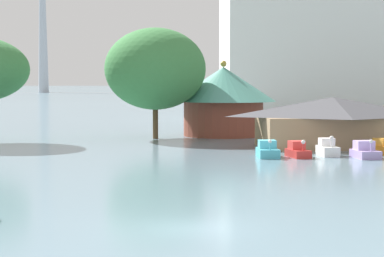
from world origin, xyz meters
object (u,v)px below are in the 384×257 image
(green_roof_pavilion, at_px, (223,97))
(shoreline_tree_mid, at_px, (155,69))
(pedal_boat_red, at_px, (298,151))
(pedal_boat_lavender, at_px, (365,151))
(boathouse, at_px, (333,121))
(pedal_boat_white, at_px, (327,149))
(pedal_boat_cyan, at_px, (268,151))
(background_building_block, at_px, (300,52))

(green_roof_pavilion, distance_m, shoreline_tree_mid, 8.96)
(pedal_boat_red, height_order, pedal_boat_lavender, pedal_boat_lavender)
(pedal_boat_red, bearing_deg, green_roof_pavilion, 178.57)
(boathouse, xyz_separation_m, green_roof_pavilion, (-8.39, 14.24, 1.95))
(pedal_boat_white, bearing_deg, shoreline_tree_mid, -143.96)
(pedal_boat_white, bearing_deg, boathouse, 159.76)
(pedal_boat_cyan, distance_m, green_roof_pavilion, 22.55)
(pedal_boat_cyan, distance_m, shoreline_tree_mid, 21.82)
(pedal_boat_cyan, bearing_deg, pedal_boat_lavender, 83.20)
(boathouse, height_order, shoreline_tree_mid, shoreline_tree_mid)
(pedal_boat_white, distance_m, shoreline_tree_mid, 23.70)
(pedal_boat_cyan, height_order, green_roof_pavilion, green_roof_pavilion)
(pedal_boat_cyan, xyz_separation_m, background_building_block, (16.36, 55.85, 10.39))
(pedal_boat_red, distance_m, boathouse, 9.96)
(pedal_boat_white, height_order, boathouse, boathouse)
(pedal_boat_red, relative_size, pedal_boat_white, 1.02)
(green_roof_pavilion, xyz_separation_m, background_building_block, (17.05, 33.64, 6.53))
(pedal_boat_white, relative_size, boathouse, 0.19)
(background_building_block, bearing_deg, green_roof_pavilion, -116.87)
(pedal_boat_cyan, xyz_separation_m, pedal_boat_red, (2.41, -0.25, -0.02))
(shoreline_tree_mid, bearing_deg, background_building_block, 56.12)
(pedal_boat_white, relative_size, green_roof_pavilion, 0.23)
(boathouse, distance_m, shoreline_tree_mid, 20.13)
(green_roof_pavilion, relative_size, shoreline_tree_mid, 1.00)
(pedal_boat_red, xyz_separation_m, background_building_block, (13.95, 56.10, 10.41))
(pedal_boat_cyan, relative_size, shoreline_tree_mid, 0.25)
(pedal_boat_lavender, bearing_deg, pedal_boat_white, -132.20)
(pedal_boat_lavender, xyz_separation_m, background_building_block, (8.73, 57.08, 10.39))
(pedal_boat_white, relative_size, background_building_block, 0.10)
(pedal_boat_lavender, distance_m, green_roof_pavilion, 25.17)
(pedal_boat_cyan, relative_size, boathouse, 0.20)
(pedal_boat_red, distance_m, pedal_boat_white, 2.91)
(shoreline_tree_mid, bearing_deg, boathouse, -34.14)
(pedal_boat_lavender, bearing_deg, shoreline_tree_mid, -145.18)
(shoreline_tree_mid, distance_m, background_building_block, 44.63)
(shoreline_tree_mid, bearing_deg, pedal_boat_white, -53.22)
(green_roof_pavilion, bearing_deg, pedal_boat_lavender, -70.45)
(pedal_boat_white, bearing_deg, pedal_boat_lavender, 50.82)
(pedal_boat_cyan, distance_m, background_building_block, 59.11)
(boathouse, bearing_deg, pedal_boat_cyan, -134.04)
(pedal_boat_red, xyz_separation_m, green_roof_pavilion, (-3.10, 22.45, 3.88))
(green_roof_pavilion, relative_size, background_building_block, 0.46)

